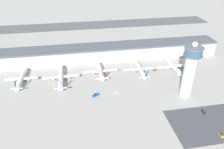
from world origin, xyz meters
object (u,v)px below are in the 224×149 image
object	(u,v)px
airplane_gate_echo	(173,66)
car_navy_sedan	(203,112)
airplane_gate_delta	(140,69)
service_truck_baggage	(155,69)
airplane_gate_bravo	(61,77)
car_white_wagon	(221,135)
airplane_gate_alpha	(21,79)
service_truck_catering	(179,68)
control_tower	(190,69)
service_truck_fuel	(95,95)
airplane_gate_charlie	(100,71)

from	to	relation	value
airplane_gate_echo	car_navy_sedan	world-z (taller)	airplane_gate_echo
airplane_gate_delta	service_truck_baggage	world-z (taller)	airplane_gate_delta
airplane_gate_bravo	car_white_wagon	bearing A→B (deg)	-39.58
airplane_gate_echo	car_navy_sedan	xyz separation A→B (m)	(-4.50, -72.70, -3.28)
airplane_gate_echo	service_truck_baggage	bearing A→B (deg)	172.17
airplane_gate_alpha	service_truck_catering	xyz separation A→B (m)	(167.59, -0.06, -2.97)
airplane_gate_delta	service_truck_catering	size ratio (longest dim) A/B	6.06
service_truck_catering	service_truck_baggage	size ratio (longest dim) A/B	0.81
service_truck_catering	car_white_wagon	distance (m)	100.00
control_tower	airplane_gate_bravo	bearing A→B (deg)	158.26
airplane_gate_alpha	service_truck_catering	size ratio (longest dim) A/B	6.04
service_truck_fuel	airplane_gate_echo	bearing A→B (deg)	21.68
service_truck_baggage	car_navy_sedan	bearing A→B (deg)	-78.77
airplane_gate_delta	car_white_wagon	bearing A→B (deg)	-71.65
service_truck_catering	car_navy_sedan	world-z (taller)	service_truck_catering
service_truck_catering	airplane_gate_alpha	bearing A→B (deg)	179.98
airplane_gate_delta	service_truck_catering	bearing A→B (deg)	1.82
airplane_gate_alpha	service_truck_baggage	xyz separation A→B (m)	(140.04, 1.79, -2.92)
control_tower	car_navy_sedan	distance (m)	36.59
airplane_gate_charlie	service_truck_catering	size ratio (longest dim) A/B	5.76
control_tower	car_white_wagon	xyz separation A→B (m)	(3.49, -50.70, -26.28)
service_truck_baggage	car_white_wagon	distance (m)	101.96
service_truck_baggage	service_truck_fuel	bearing A→B (deg)	-151.32
airplane_gate_charlie	airplane_gate_bravo	bearing A→B (deg)	-172.39
airplane_gate_alpha	car_navy_sedan	distance (m)	171.61
airplane_gate_alpha	car_white_wagon	distance (m)	183.40
service_truck_catering	service_truck_baggage	distance (m)	27.62
airplane_gate_alpha	airplane_gate_charlie	xyz separation A→B (m)	(79.48, 1.48, 0.27)
service_truck_baggage	car_navy_sedan	size ratio (longest dim) A/B	1.66
car_navy_sedan	airplane_gate_charlie	bearing A→B (deg)	135.17
control_tower	service_truck_baggage	distance (m)	57.54
car_navy_sedan	car_white_wagon	bearing A→B (deg)	-91.70
airplane_gate_delta	service_truck_catering	world-z (taller)	airplane_gate_delta
car_navy_sedan	airplane_gate_alpha	bearing A→B (deg)	154.60
airplane_gate_echo	airplane_gate_bravo	bearing A→B (deg)	-178.55
airplane_gate_charlie	airplane_gate_echo	distance (m)	80.05
control_tower	airplane_gate_charlie	xyz separation A→B (m)	(-71.27, 49.95, -22.70)
airplane_gate_alpha	service_truck_fuel	size ratio (longest dim) A/B	5.73
service_truck_baggage	car_white_wagon	bearing A→B (deg)	-81.99
airplane_gate_charlie	airplane_gate_delta	world-z (taller)	airplane_gate_charlie
car_navy_sedan	service_truck_fuel	bearing A→B (deg)	156.25
service_truck_fuel	service_truck_baggage	xyz separation A→B (m)	(69.70, 38.12, 0.06)
airplane_gate_charlie	car_white_wagon	bearing A→B (deg)	-53.40
airplane_gate_alpha	control_tower	bearing A→B (deg)	-17.82
airplane_gate_alpha	airplane_gate_charlie	bearing A→B (deg)	1.07
airplane_gate_charlie	service_truck_catering	distance (m)	88.18
service_truck_fuel	airplane_gate_charlie	bearing A→B (deg)	76.39
airplane_gate_charlie	service_truck_fuel	world-z (taller)	airplane_gate_charlie
airplane_gate_charlie	car_navy_sedan	distance (m)	106.54
airplane_gate_charlie	car_white_wagon	size ratio (longest dim) A/B	7.78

